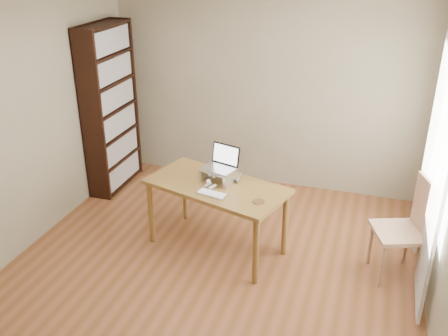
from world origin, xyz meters
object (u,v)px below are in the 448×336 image
desk (216,193)px  keyboard (212,194)px  chair (409,227)px  bookshelf (110,109)px  cat (222,174)px  laptop (221,162)px

desk → keyboard: bearing=-66.5°
chair → bookshelf: bearing=145.1°
bookshelf → cat: 2.01m
cat → keyboard: bearing=-65.0°
bookshelf → laptop: size_ratio=5.76×
cat → chair: bearing=23.6°
laptop → chair: size_ratio=0.36×
desk → chair: 1.87m
keyboard → cat: size_ratio=0.66×
desk → cat: size_ratio=3.21×
keyboard → cat: (-0.00, 0.33, 0.06)m
laptop → keyboard: size_ratio=1.15×
keyboard → chair: bearing=20.5°
desk → cat: cat is taller
bookshelf → desk: size_ratio=1.35×
bookshelf → cat: size_ratio=4.35×
bookshelf → keyboard: (1.78, -1.24, -0.29)m
keyboard → bookshelf: bearing=156.1°
desk → laptop: laptop is taller
laptop → cat: (0.02, -0.03, -0.12)m
bookshelf → desk: bearing=-30.2°
bookshelf → keyboard: 2.19m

